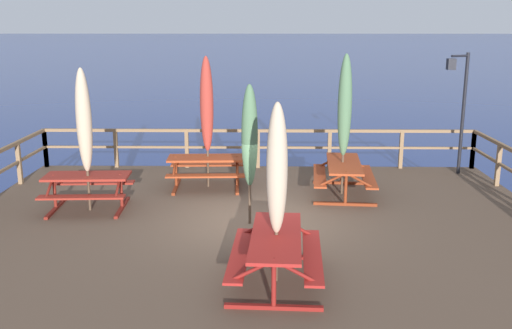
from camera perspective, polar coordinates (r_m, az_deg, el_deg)
ground_plane at (r=12.15m, az=-0.05°, el=-9.30°), size 600.00×600.00×0.00m
wooden_deck at (r=11.99m, az=-0.05°, el=-7.42°), size 12.19×9.14×0.85m
railing_waterside_far at (r=15.92m, az=0.20°, el=2.32°), size 11.99×0.10×1.09m
picnic_table_mid_centre at (r=13.60m, az=8.71°, el=-0.63°), size 1.56×2.23×0.78m
picnic_table_back_left at (r=8.93m, az=2.00°, el=-8.21°), size 1.51×2.24×0.78m
picnic_table_mid_left at (r=12.87m, az=-16.37°, el=-1.91°), size 1.85×1.49×0.78m
picnic_table_front_right at (r=14.06m, az=-4.93°, el=-0.08°), size 1.92×1.48×0.78m
patio_umbrella_tall_mid_right at (r=13.34m, az=8.80°, el=5.73°), size 0.32×0.32×3.27m
patio_umbrella_tall_mid_left at (r=8.57m, az=2.10°, el=-0.55°), size 0.32×0.32×2.81m
patio_umbrella_short_mid at (r=12.50m, az=-16.70°, el=4.12°), size 0.32×0.32×3.05m
patio_umbrella_tall_back_right at (r=13.85m, az=-4.91°, el=5.90°), size 0.32×0.32×3.19m
patio_umbrella_short_back at (r=11.17m, az=-0.64°, el=2.79°), size 0.32×0.32×2.80m
lamp_post_hooked at (r=15.89m, az=19.49°, el=6.49°), size 0.64×0.39×3.20m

